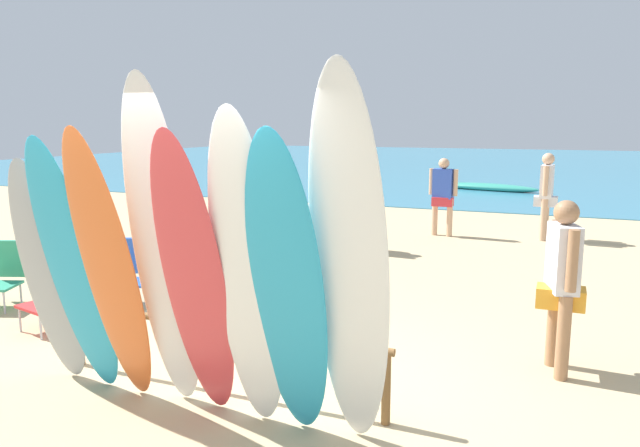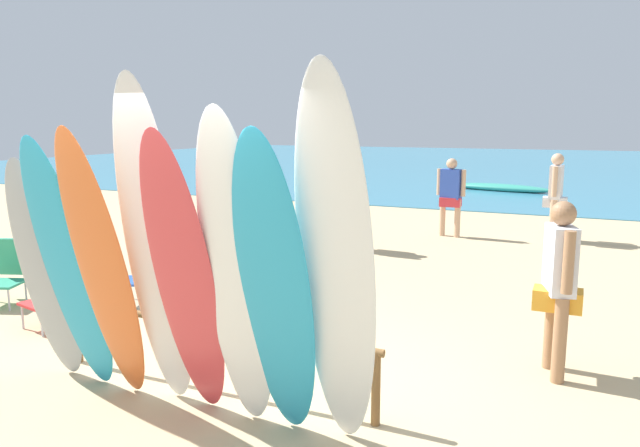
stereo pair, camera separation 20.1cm
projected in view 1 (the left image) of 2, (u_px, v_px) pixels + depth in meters
ground at (465, 200)px, 17.91m from camera, size 60.00×60.00×0.00m
ocean_water at (512, 164)px, 33.97m from camera, size 60.00×40.00×0.02m
surfboard_rack at (215, 337)px, 5.04m from camera, size 3.14×0.07×0.62m
surfboard_grey_0 at (49, 275)px, 5.04m from camera, size 0.57×0.60×2.03m
surfboard_teal_1 at (74, 271)px, 4.80m from camera, size 0.61×0.69×2.21m
surfboard_orange_2 at (110, 272)px, 4.62m from camera, size 0.50×0.70×2.29m
surfboard_white_3 at (163, 250)px, 4.54m from camera, size 0.58×0.62×2.66m
surfboard_red_4 at (194, 281)px, 4.36m from camera, size 0.54×0.71×2.27m
surfboard_white_5 at (247, 276)px, 4.22m from camera, size 0.55×0.60×2.42m
surfboard_teal_6 at (287, 291)px, 4.10m from camera, size 0.59×0.64×2.28m
surfboard_white_7 at (349, 266)px, 3.95m from camera, size 0.56×0.59×2.70m
beachgoer_photographing at (546, 190)px, 11.69m from camera, size 0.45×0.65×1.72m
beachgoer_strolling at (562, 275)px, 5.37m from camera, size 0.42×0.59×1.61m
beachgoer_midbeach at (337, 197)px, 10.80m from camera, size 0.44×0.53×1.68m
beachgoer_by_water at (443, 191)px, 12.07m from camera, size 0.60×0.27×1.60m
beach_chair_red at (2, 272)px, 7.49m from camera, size 0.69×0.78×0.83m
beach_chair_blue at (142, 269)px, 7.66m from camera, size 0.71×0.80×0.83m
beach_chair_striped at (59, 290)px, 6.67m from camera, size 0.64×0.75×0.83m
distant_boat at (489, 187)px, 20.33m from camera, size 3.44×1.36×0.27m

